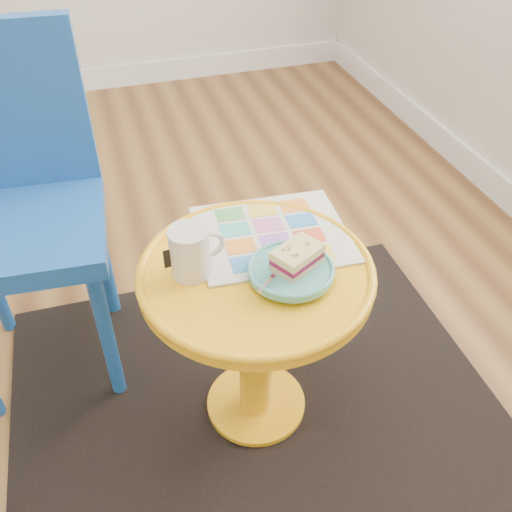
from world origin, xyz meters
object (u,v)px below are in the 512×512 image
object	(u,v)px
side_table	(256,315)
plate	(291,271)
chair	(17,195)
mug	(191,251)
newspaper	(272,234)

from	to	relation	value
side_table	plate	size ratio (longest dim) A/B	2.81
chair	mug	distance (m)	0.53
side_table	mug	size ratio (longest dim) A/B	4.20
chair	mug	size ratio (longest dim) A/B	7.40
chair	plate	distance (m)	0.73
newspaper	mug	size ratio (longest dim) A/B	2.83
side_table	mug	xyz separation A→B (m)	(-0.13, 0.03, 0.20)
newspaper	plate	bearing A→B (deg)	-89.40
chair	plate	bearing A→B (deg)	-35.20
side_table	chair	xyz separation A→B (m)	(-0.50, 0.42, 0.17)
newspaper	plate	distance (m)	0.16
newspaper	chair	bearing A→B (deg)	156.02
side_table	chair	world-z (taller)	chair
mug	plate	size ratio (longest dim) A/B	0.67
side_table	mug	distance (m)	0.24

